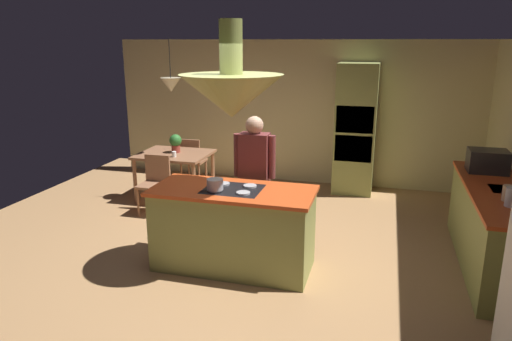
{
  "coord_description": "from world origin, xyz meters",
  "views": [
    {
      "loc": [
        1.57,
        -4.91,
        2.52
      ],
      "look_at": [
        0.1,
        0.4,
        1.0
      ],
      "focal_mm": 32.96,
      "sensor_mm": 36.0,
      "label": 1
    }
  ],
  "objects_px": {
    "person_at_island": "(254,173)",
    "cup_on_table": "(174,154)",
    "chair_by_back_wall": "(192,159)",
    "potted_plant_on_table": "(176,142)",
    "dining_table": "(174,159)",
    "chair_facing_island": "(155,180)",
    "kitchen_island": "(233,228)",
    "canister_sugar": "(508,193)",
    "oven_tower": "(355,129)",
    "microwave_on_counter": "(488,161)",
    "cooking_pot_on_cooktop": "(215,184)"
  },
  "relations": [
    {
      "from": "dining_table",
      "to": "chair_facing_island",
      "type": "relative_size",
      "value": 1.3
    },
    {
      "from": "canister_sugar",
      "to": "microwave_on_counter",
      "type": "relative_size",
      "value": 0.35
    },
    {
      "from": "chair_facing_island",
      "to": "chair_by_back_wall",
      "type": "bearing_deg",
      "value": 90.0
    },
    {
      "from": "oven_tower",
      "to": "potted_plant_on_table",
      "type": "distance_m",
      "value": 3.0
    },
    {
      "from": "oven_tower",
      "to": "cooking_pot_on_cooktop",
      "type": "relative_size",
      "value": 12.12
    },
    {
      "from": "oven_tower",
      "to": "kitchen_island",
      "type": "bearing_deg",
      "value": -108.73
    },
    {
      "from": "chair_by_back_wall",
      "to": "potted_plant_on_table",
      "type": "distance_m",
      "value": 0.76
    },
    {
      "from": "person_at_island",
      "to": "cup_on_table",
      "type": "relative_size",
      "value": 18.35
    },
    {
      "from": "kitchen_island",
      "to": "person_at_island",
      "type": "bearing_deg",
      "value": 85.22
    },
    {
      "from": "kitchen_island",
      "to": "chair_facing_island",
      "type": "relative_size",
      "value": 2.09
    },
    {
      "from": "potted_plant_on_table",
      "to": "cooking_pot_on_cooktop",
      "type": "height_order",
      "value": "cooking_pot_on_cooktop"
    },
    {
      "from": "chair_by_back_wall",
      "to": "potted_plant_on_table",
      "type": "relative_size",
      "value": 2.9
    },
    {
      "from": "cup_on_table",
      "to": "dining_table",
      "type": "bearing_deg",
      "value": 115.03
    },
    {
      "from": "cup_on_table",
      "to": "canister_sugar",
      "type": "relative_size",
      "value": 0.55
    },
    {
      "from": "potted_plant_on_table",
      "to": "microwave_on_counter",
      "type": "distance_m",
      "value": 4.59
    },
    {
      "from": "oven_tower",
      "to": "microwave_on_counter",
      "type": "xyz_separation_m",
      "value": [
        1.74,
        -1.72,
        -0.01
      ]
    },
    {
      "from": "cup_on_table",
      "to": "person_at_island",
      "type": "bearing_deg",
      "value": -35.63
    },
    {
      "from": "dining_table",
      "to": "chair_facing_island",
      "type": "height_order",
      "value": "chair_facing_island"
    },
    {
      "from": "kitchen_island",
      "to": "canister_sugar",
      "type": "bearing_deg",
      "value": 7.54
    },
    {
      "from": "potted_plant_on_table",
      "to": "canister_sugar",
      "type": "distance_m",
      "value": 4.88
    },
    {
      "from": "chair_facing_island",
      "to": "canister_sugar",
      "type": "height_order",
      "value": "canister_sugar"
    },
    {
      "from": "person_at_island",
      "to": "microwave_on_counter",
      "type": "bearing_deg",
      "value": 16.82
    },
    {
      "from": "dining_table",
      "to": "canister_sugar",
      "type": "relative_size",
      "value": 6.95
    },
    {
      "from": "kitchen_island",
      "to": "oven_tower",
      "type": "height_order",
      "value": "oven_tower"
    },
    {
      "from": "potted_plant_on_table",
      "to": "canister_sugar",
      "type": "bearing_deg",
      "value": -21.54
    },
    {
      "from": "oven_tower",
      "to": "dining_table",
      "type": "relative_size",
      "value": 1.92
    },
    {
      "from": "person_at_island",
      "to": "chair_by_back_wall",
      "type": "relative_size",
      "value": 1.9
    },
    {
      "from": "canister_sugar",
      "to": "chair_facing_island",
      "type": "bearing_deg",
      "value": 167.21
    },
    {
      "from": "potted_plant_on_table",
      "to": "canister_sugar",
      "type": "height_order",
      "value": "canister_sugar"
    },
    {
      "from": "oven_tower",
      "to": "cup_on_table",
      "type": "height_order",
      "value": "oven_tower"
    },
    {
      "from": "microwave_on_counter",
      "to": "dining_table",
      "type": "bearing_deg",
      "value": 172.78
    },
    {
      "from": "kitchen_island",
      "to": "cup_on_table",
      "type": "xyz_separation_m",
      "value": [
        -1.59,
        1.86,
        0.33
      ]
    },
    {
      "from": "cooking_pot_on_cooktop",
      "to": "cup_on_table",
      "type": "bearing_deg",
      "value": 125.64
    },
    {
      "from": "person_at_island",
      "to": "canister_sugar",
      "type": "bearing_deg",
      "value": -6.31
    },
    {
      "from": "oven_tower",
      "to": "chair_facing_island",
      "type": "height_order",
      "value": "oven_tower"
    },
    {
      "from": "canister_sugar",
      "to": "cooking_pot_on_cooktop",
      "type": "xyz_separation_m",
      "value": [
        -3.0,
        -0.51,
        -0.0
      ]
    },
    {
      "from": "dining_table",
      "to": "chair_facing_island",
      "type": "distance_m",
      "value": 0.71
    },
    {
      "from": "dining_table",
      "to": "person_at_island",
      "type": "distance_m",
      "value": 2.27
    },
    {
      "from": "microwave_on_counter",
      "to": "person_at_island",
      "type": "bearing_deg",
      "value": -163.18
    },
    {
      "from": "oven_tower",
      "to": "cup_on_table",
      "type": "relative_size",
      "value": 24.23
    },
    {
      "from": "kitchen_island",
      "to": "cup_on_table",
      "type": "bearing_deg",
      "value": 130.46
    },
    {
      "from": "oven_tower",
      "to": "microwave_on_counter",
      "type": "relative_size",
      "value": 4.74
    },
    {
      "from": "kitchen_island",
      "to": "microwave_on_counter",
      "type": "distance_m",
      "value": 3.28
    },
    {
      "from": "oven_tower",
      "to": "potted_plant_on_table",
      "type": "height_order",
      "value": "oven_tower"
    },
    {
      "from": "person_at_island",
      "to": "kitchen_island",
      "type": "bearing_deg",
      "value": -94.78
    },
    {
      "from": "kitchen_island",
      "to": "canister_sugar",
      "type": "relative_size",
      "value": 11.14
    },
    {
      "from": "kitchen_island",
      "to": "oven_tower",
      "type": "relative_size",
      "value": 0.83
    },
    {
      "from": "dining_table",
      "to": "potted_plant_on_table",
      "type": "relative_size",
      "value": 3.78
    },
    {
      "from": "dining_table",
      "to": "cooking_pot_on_cooktop",
      "type": "xyz_separation_m",
      "value": [
        1.54,
        -2.23,
        0.35
      ]
    },
    {
      "from": "chair_by_back_wall",
      "to": "person_at_island",
      "type": "bearing_deg",
      "value": 129.78
    }
  ]
}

